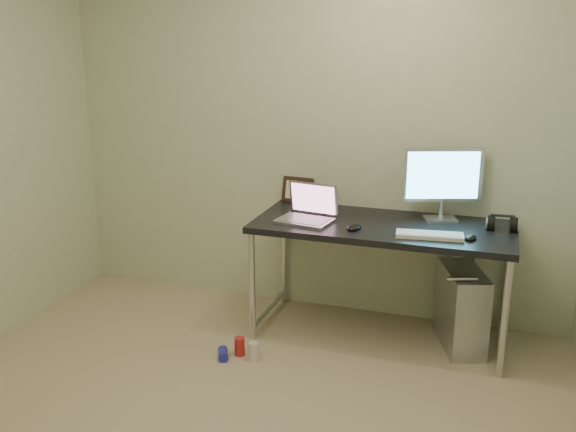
% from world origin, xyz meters
% --- Properties ---
extents(wall_back, '(3.50, 0.02, 2.50)m').
position_xyz_m(wall_back, '(0.00, 1.75, 1.25)').
color(wall_back, beige).
rests_on(wall_back, ground).
extents(desk, '(1.58, 0.69, 0.75)m').
position_xyz_m(desk, '(0.57, 1.40, 0.67)').
color(desk, black).
rests_on(desk, ground).
extents(tower_computer, '(0.36, 0.52, 0.53)m').
position_xyz_m(tower_computer, '(1.07, 1.42, 0.25)').
color(tower_computer, '#B4B5BA').
rests_on(tower_computer, ground).
extents(cable_a, '(0.01, 0.16, 0.69)m').
position_xyz_m(cable_a, '(1.02, 1.70, 0.40)').
color(cable_a, black).
rests_on(cable_a, ground).
extents(cable_b, '(0.02, 0.11, 0.71)m').
position_xyz_m(cable_b, '(1.11, 1.68, 0.38)').
color(cable_b, black).
rests_on(cable_b, ground).
extents(can_red, '(0.08, 0.08, 0.11)m').
position_xyz_m(can_red, '(-0.17, 0.86, 0.06)').
color(can_red, red).
rests_on(can_red, ground).
extents(can_white, '(0.08, 0.08, 0.11)m').
position_xyz_m(can_white, '(-0.07, 0.83, 0.06)').
color(can_white, silver).
rests_on(can_white, ground).
extents(can_blue, '(0.10, 0.12, 0.06)m').
position_xyz_m(can_blue, '(-0.25, 0.79, 0.03)').
color(can_blue, '#2528B6').
rests_on(can_blue, ground).
extents(laptop, '(0.36, 0.31, 0.23)m').
position_xyz_m(laptop, '(0.11, 1.33, 0.80)').
color(laptop, silver).
rests_on(laptop, desk).
extents(monitor, '(0.47, 0.20, 0.46)m').
position_xyz_m(monitor, '(0.90, 1.61, 1.02)').
color(monitor, silver).
rests_on(monitor, desk).
extents(keyboard, '(0.39, 0.17, 0.02)m').
position_xyz_m(keyboard, '(0.87, 1.23, 0.76)').
color(keyboard, white).
rests_on(keyboard, desk).
extents(mouse_right, '(0.08, 0.11, 0.03)m').
position_xyz_m(mouse_right, '(1.10, 1.26, 0.77)').
color(mouse_right, black).
rests_on(mouse_right, desk).
extents(mouse_left, '(0.10, 0.14, 0.04)m').
position_xyz_m(mouse_left, '(0.43, 1.24, 0.77)').
color(mouse_left, black).
rests_on(mouse_left, desk).
extents(headphones, '(0.18, 0.11, 0.12)m').
position_xyz_m(headphones, '(1.27, 1.51, 0.78)').
color(headphones, black).
rests_on(headphones, desk).
extents(picture_frame, '(0.23, 0.08, 0.18)m').
position_xyz_m(picture_frame, '(-0.08, 1.72, 0.84)').
color(picture_frame, black).
rests_on(picture_frame, desk).
extents(webcam, '(0.05, 0.04, 0.13)m').
position_xyz_m(webcam, '(0.17, 1.68, 0.85)').
color(webcam, silver).
rests_on(webcam, desk).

